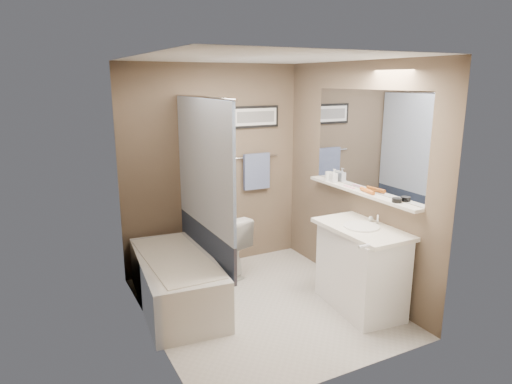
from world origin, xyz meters
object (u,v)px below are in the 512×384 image
glass_jar (329,176)px  vanity (361,269)px  candle_bowl_near (397,200)px  hair_brush_front (367,191)px  toilet (221,245)px  soap_bottle (334,176)px  bathtub (177,281)px

glass_jar → vanity: bearing=-102.6°
candle_bowl_near → hair_brush_front: size_ratio=0.41×
toilet → soap_bottle: soap_bottle is taller
soap_bottle → vanity: bearing=-104.1°
toilet → glass_jar: size_ratio=7.16×
toilet → candle_bowl_near: (1.10, -1.58, 0.78)m
bathtub → candle_bowl_near: (1.79, -1.10, 0.89)m
toilet → hair_brush_front: hair_brush_front is taller
glass_jar → soap_bottle: size_ratio=0.68×
hair_brush_front → candle_bowl_near: bearing=-90.0°
soap_bottle → bathtub: bearing=175.3°
toilet → soap_bottle: size_ratio=4.86×
bathtub → glass_jar: size_ratio=15.00×
toilet → soap_bottle: (1.10, -0.62, 0.83)m
candle_bowl_near → glass_jar: (0.00, 1.05, 0.03)m
hair_brush_front → bathtub: bearing=158.6°
vanity → hair_brush_front: size_ratio=4.09×
hair_brush_front → glass_jar: glass_jar is taller
bathtub → toilet: 0.84m
vanity → glass_jar: glass_jar is taller
glass_jar → candle_bowl_near: bearing=-90.0°
candle_bowl_near → soap_bottle: bearing=90.0°
toilet → vanity: vanity is taller
bathtub → candle_bowl_near: 2.28m
bathtub → soap_bottle: (1.79, -0.15, 0.94)m
toilet → candle_bowl_near: candle_bowl_near is taller
vanity → soap_bottle: bearing=82.1°
candle_bowl_near → soap_bottle: (0.00, 0.96, 0.05)m
vanity → candle_bowl_near: (0.19, -0.22, 0.73)m
toilet → bathtub: bearing=17.4°
bathtub → hair_brush_front: 2.11m
bathtub → candle_bowl_near: size_ratio=16.67×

